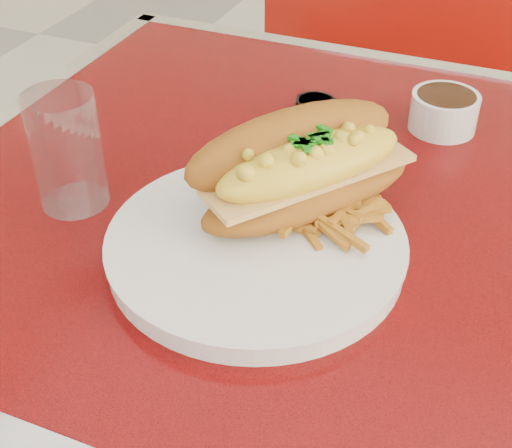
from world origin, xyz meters
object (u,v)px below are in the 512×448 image
at_px(diner_table, 428,333).
at_px(fork, 334,236).
at_px(gravy_ramekin, 444,111).
at_px(sauce_cup_left, 315,108).
at_px(water_tumbler, 67,151).
at_px(booth_bench_far, 479,196).
at_px(mac_hoagie, 303,166).
at_px(dinner_plate, 256,246).

distance_m(diner_table, fork, 0.23).
distance_m(fork, gravy_ramekin, 0.30).
bearing_deg(sauce_cup_left, fork, -67.66).
relative_size(fork, water_tumbler, 0.96).
relative_size(booth_bench_far, mac_hoagie, 4.38).
xyz_separation_m(dinner_plate, gravy_ramekin, (0.13, 0.33, 0.01)).
xyz_separation_m(booth_bench_far, dinner_plate, (-0.18, -0.93, 0.50)).
xyz_separation_m(diner_table, fork, (-0.10, -0.09, 0.18)).
bearing_deg(gravy_ramekin, mac_hoagie, -111.84).
bearing_deg(gravy_ramekin, sauce_cup_left, -167.78).
height_order(dinner_plate, water_tumbler, water_tumbler).
bearing_deg(water_tumbler, fork, 4.52).
distance_m(booth_bench_far, gravy_ramekin, 0.79).
bearing_deg(sauce_cup_left, diner_table, -39.38).
height_order(gravy_ramekin, water_tumbler, water_tumbler).
bearing_deg(gravy_ramekin, dinner_plate, -110.57).
bearing_deg(dinner_plate, gravy_ramekin, 69.43).
distance_m(dinner_plate, water_tumbler, 0.23).
bearing_deg(dinner_plate, booth_bench_far, 79.35).
bearing_deg(fork, water_tumbler, 89.63).
xyz_separation_m(booth_bench_far, mac_hoagie, (-0.15, -0.86, 0.55)).
bearing_deg(diner_table, booth_bench_far, 90.00).
distance_m(gravy_ramekin, sauce_cup_left, 0.17).
height_order(mac_hoagie, water_tumbler, same).
xyz_separation_m(dinner_plate, sauce_cup_left, (-0.04, 0.30, 0.00)).
xyz_separation_m(mac_hoagie, sauce_cup_left, (-0.06, 0.22, -0.05)).
xyz_separation_m(gravy_ramekin, water_tumbler, (-0.35, -0.32, 0.04)).
bearing_deg(mac_hoagie, booth_bench_far, 26.85).
distance_m(dinner_plate, mac_hoagie, 0.10).
relative_size(diner_table, booth_bench_far, 1.03).
bearing_deg(fork, mac_hoagie, 45.12).
height_order(diner_table, sauce_cup_left, sauce_cup_left).
bearing_deg(fork, booth_bench_far, -11.53).
bearing_deg(water_tumbler, diner_table, 15.73).
relative_size(diner_table, gravy_ramekin, 10.75).
distance_m(gravy_ramekin, water_tumbler, 0.48).
relative_size(dinner_plate, mac_hoagie, 1.36).
bearing_deg(dinner_plate, diner_table, 35.12).
xyz_separation_m(diner_table, water_tumbler, (-0.40, -0.11, 0.23)).
height_order(dinner_plate, sauce_cup_left, sauce_cup_left).
bearing_deg(diner_table, sauce_cup_left, 140.62).
xyz_separation_m(dinner_plate, fork, (0.07, 0.03, 0.01)).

